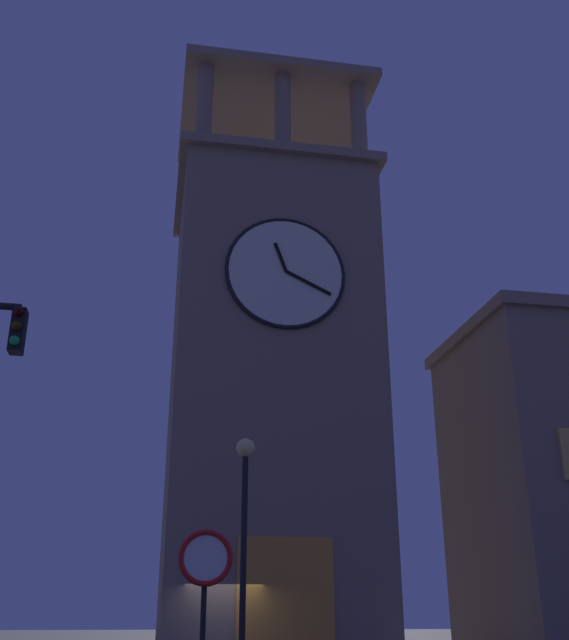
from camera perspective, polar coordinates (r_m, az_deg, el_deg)
name	(u,v)px	position (r m, az deg, el deg)	size (l,w,h in m)	color
clocktower	(269,390)	(30.73, -1.19, -5.34)	(8.50, 8.30, 26.76)	gray
street_lamp	(244,511)	(17.36, -3.09, -14.34)	(0.44, 0.44, 5.38)	black
no_horn_sign	(205,572)	(11.12, -6.09, -18.63)	(0.78, 0.14, 2.65)	black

